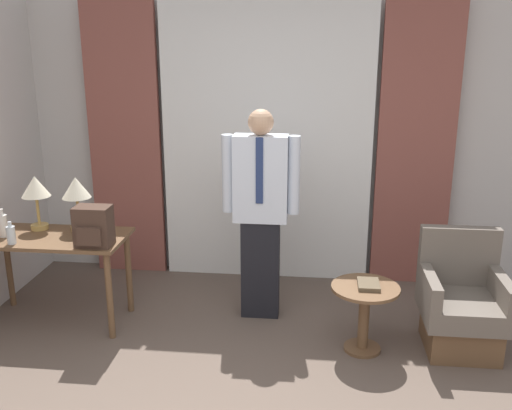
{
  "coord_description": "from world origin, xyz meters",
  "views": [
    {
      "loc": [
        0.46,
        -2.38,
        2.24
      ],
      "look_at": [
        0.01,
        1.81,
        1.0
      ],
      "focal_mm": 40.0,
      "sensor_mm": 36.0,
      "label": 1
    }
  ],
  "objects_px": {
    "desk": "(53,249)",
    "table_lamp_right": "(76,191)",
    "backpack": "(93,227)",
    "side_table": "(364,307)",
    "bottle_near_edge": "(3,225)",
    "table_lamp_left": "(36,190)",
    "armchair": "(461,307)",
    "bottle_by_lamp": "(11,235)",
    "person": "(261,207)",
    "book": "(369,284)"
  },
  "relations": [
    {
      "from": "bottle_near_edge",
      "to": "bottle_by_lamp",
      "type": "distance_m",
      "value": 0.21
    },
    {
      "from": "table_lamp_left",
      "to": "table_lamp_right",
      "type": "distance_m",
      "value": 0.34
    },
    {
      "from": "table_lamp_left",
      "to": "bottle_near_edge",
      "type": "relative_size",
      "value": 1.96
    },
    {
      "from": "bottle_near_edge",
      "to": "armchair",
      "type": "height_order",
      "value": "bottle_near_edge"
    },
    {
      "from": "bottle_near_edge",
      "to": "bottle_by_lamp",
      "type": "xyz_separation_m",
      "value": [
        0.14,
        -0.15,
        -0.02
      ]
    },
    {
      "from": "bottle_by_lamp",
      "to": "armchair",
      "type": "height_order",
      "value": "bottle_by_lamp"
    },
    {
      "from": "table_lamp_left",
      "to": "table_lamp_right",
      "type": "bearing_deg",
      "value": 0.0
    },
    {
      "from": "bottle_near_edge",
      "to": "table_lamp_left",
      "type": "bearing_deg",
      "value": 47.7
    },
    {
      "from": "side_table",
      "to": "book",
      "type": "distance_m",
      "value": 0.18
    },
    {
      "from": "table_lamp_right",
      "to": "desk",
      "type": "bearing_deg",
      "value": -137.59
    },
    {
      "from": "side_table",
      "to": "table_lamp_right",
      "type": "bearing_deg",
      "value": 171.02
    },
    {
      "from": "table_lamp_right",
      "to": "book",
      "type": "distance_m",
      "value": 2.39
    },
    {
      "from": "desk",
      "to": "book",
      "type": "distance_m",
      "value": 2.48
    },
    {
      "from": "desk",
      "to": "table_lamp_left",
      "type": "distance_m",
      "value": 0.5
    },
    {
      "from": "desk",
      "to": "table_lamp_right",
      "type": "distance_m",
      "value": 0.5
    },
    {
      "from": "person",
      "to": "desk",
      "type": "bearing_deg",
      "value": -170.06
    },
    {
      "from": "table_lamp_left",
      "to": "backpack",
      "type": "relative_size",
      "value": 1.45
    },
    {
      "from": "bottle_by_lamp",
      "to": "person",
      "type": "relative_size",
      "value": 0.1
    },
    {
      "from": "table_lamp_left",
      "to": "side_table",
      "type": "relative_size",
      "value": 0.87
    },
    {
      "from": "table_lamp_right",
      "to": "person",
      "type": "xyz_separation_m",
      "value": [
        1.46,
        0.13,
        -0.13
      ]
    },
    {
      "from": "table_lamp_right",
      "to": "bottle_near_edge",
      "type": "distance_m",
      "value": 0.62
    },
    {
      "from": "person",
      "to": "armchair",
      "type": "distance_m",
      "value": 1.69
    },
    {
      "from": "backpack",
      "to": "person",
      "type": "bearing_deg",
      "value": 20.98
    },
    {
      "from": "table_lamp_left",
      "to": "person",
      "type": "relative_size",
      "value": 0.26
    },
    {
      "from": "side_table",
      "to": "bottle_near_edge",
      "type": "bearing_deg",
      "value": 176.93
    },
    {
      "from": "table_lamp_right",
      "to": "person",
      "type": "bearing_deg",
      "value": 5.12
    },
    {
      "from": "person",
      "to": "book",
      "type": "bearing_deg",
      "value": -30.25
    },
    {
      "from": "bottle_near_edge",
      "to": "side_table",
      "type": "relative_size",
      "value": 0.44
    },
    {
      "from": "table_lamp_left",
      "to": "person",
      "type": "xyz_separation_m",
      "value": [
        1.8,
        0.13,
        -0.13
      ]
    },
    {
      "from": "backpack",
      "to": "side_table",
      "type": "distance_m",
      "value": 2.09
    },
    {
      "from": "table_lamp_left",
      "to": "desk",
      "type": "bearing_deg",
      "value": -42.41
    },
    {
      "from": "table_lamp_left",
      "to": "backpack",
      "type": "distance_m",
      "value": 0.71
    },
    {
      "from": "desk",
      "to": "backpack",
      "type": "xyz_separation_m",
      "value": [
        0.43,
        -0.18,
        0.26
      ]
    },
    {
      "from": "desk",
      "to": "backpack",
      "type": "bearing_deg",
      "value": -22.52
    },
    {
      "from": "backpack",
      "to": "bottle_by_lamp",
      "type": "bearing_deg",
      "value": -177.87
    },
    {
      "from": "bottle_near_edge",
      "to": "armchair",
      "type": "relative_size",
      "value": 0.26
    },
    {
      "from": "desk",
      "to": "table_lamp_right",
      "type": "height_order",
      "value": "table_lamp_right"
    },
    {
      "from": "bottle_near_edge",
      "to": "armchair",
      "type": "distance_m",
      "value": 3.56
    },
    {
      "from": "backpack",
      "to": "side_table",
      "type": "height_order",
      "value": "backpack"
    },
    {
      "from": "side_table",
      "to": "book",
      "type": "xyz_separation_m",
      "value": [
        0.02,
        0.01,
        0.18
      ]
    },
    {
      "from": "armchair",
      "to": "desk",
      "type": "bearing_deg",
      "value": 178.67
    },
    {
      "from": "bottle_near_edge",
      "to": "side_table",
      "type": "height_order",
      "value": "bottle_near_edge"
    },
    {
      "from": "table_lamp_left",
      "to": "armchair",
      "type": "relative_size",
      "value": 0.51
    },
    {
      "from": "desk",
      "to": "armchair",
      "type": "distance_m",
      "value": 3.18
    },
    {
      "from": "bottle_by_lamp",
      "to": "bottle_near_edge",
      "type": "bearing_deg",
      "value": 134.3
    },
    {
      "from": "bottle_by_lamp",
      "to": "book",
      "type": "distance_m",
      "value": 2.7
    },
    {
      "from": "desk",
      "to": "person",
      "type": "bearing_deg",
      "value": 9.94
    },
    {
      "from": "table_lamp_right",
      "to": "bottle_by_lamp",
      "type": "distance_m",
      "value": 0.59
    },
    {
      "from": "bottle_by_lamp",
      "to": "book",
      "type": "relative_size",
      "value": 0.83
    },
    {
      "from": "armchair",
      "to": "bottle_near_edge",
      "type": "bearing_deg",
      "value": 179.69
    }
  ]
}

